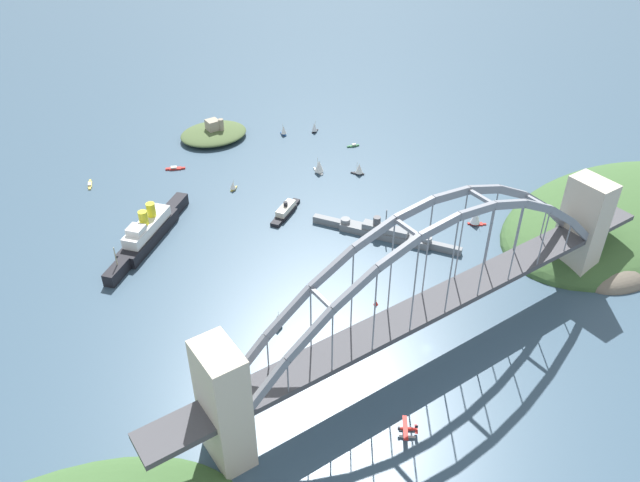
{
  "coord_description": "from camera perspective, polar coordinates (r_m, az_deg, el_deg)",
  "views": [
    {
      "loc": [
        -144.31,
        -132.12,
        190.51
      ],
      "look_at": [
        0.0,
        80.34,
        8.0
      ],
      "focal_mm": 35.37,
      "sensor_mm": 36.0,
      "label": 1
    }
  ],
  "objects": [
    {
      "name": "ground_plane",
      "position": [
        273.08,
        9.65,
        -9.49
      ],
      "size": [
        1400.0,
        1400.0,
        0.0
      ],
      "primitive_type": "plane",
      "color": "#385166"
    },
    {
      "name": "harbor_arch_bridge",
      "position": [
        254.88,
        10.24,
        -5.15
      ],
      "size": [
        246.51,
        19.28,
        71.37
      ],
      "color": "beige",
      "rests_on": "ground"
    },
    {
      "name": "headland_east_shore",
      "position": [
        381.58,
        25.88,
        1.53
      ],
      "size": [
        167.42,
        97.19,
        30.22
      ],
      "color": "#3D6033",
      "rests_on": "ground"
    },
    {
      "name": "ocean_liner",
      "position": [
        337.86,
        -15.26,
        0.82
      ],
      "size": [
        64.98,
        55.46,
        19.29
      ],
      "color": "black",
      "rests_on": "ground"
    },
    {
      "name": "naval_cruiser",
      "position": [
        331.87,
        5.8,
        0.78
      ],
      "size": [
        47.22,
        69.99,
        17.04
      ],
      "color": "slate",
      "rests_on": "ground"
    },
    {
      "name": "harbor_ferry_steamer",
      "position": [
        349.44,
        -3.13,
        2.76
      ],
      "size": [
        26.66,
        19.17,
        7.77
      ],
      "color": "black",
      "rests_on": "ground"
    },
    {
      "name": "fort_island_mid_harbor",
      "position": [
        437.79,
        -9.6,
        9.6
      ],
      "size": [
        45.36,
        38.45,
        13.77
      ],
      "color": "#4C6038",
      "rests_on": "ground"
    },
    {
      "name": "seaplane_taxiing_near_bridge",
      "position": [
        240.58,
        7.87,
        -16.59
      ],
      "size": [
        8.86,
        9.7,
        5.14
      ],
      "color": "#B7B7B2",
      "rests_on": "ground"
    },
    {
      "name": "small_boat_0",
      "position": [
        249.52,
        -9.52,
        -13.18
      ],
      "size": [
        9.72,
        9.49,
        11.57
      ],
      "color": "brown",
      "rests_on": "ground"
    },
    {
      "name": "small_boat_1",
      "position": [
        422.05,
        3.03,
        8.62
      ],
      "size": [
        8.32,
        3.32,
        1.86
      ],
      "color": "#2D6B3D",
      "rests_on": "ground"
    },
    {
      "name": "small_boat_2",
      "position": [
        388.17,
        -0.09,
        6.78
      ],
      "size": [
        5.84,
        10.11,
        9.83
      ],
      "color": "silver",
      "rests_on": "ground"
    },
    {
      "name": "small_boat_3",
      "position": [
        439.73,
        -0.51,
        10.26
      ],
      "size": [
        6.67,
        4.95,
        7.99
      ],
      "color": "black",
      "rests_on": "ground"
    },
    {
      "name": "small_boat_4",
      "position": [
        349.53,
        13.91,
        2.1
      ],
      "size": [
        9.15,
        8.26,
        9.89
      ],
      "color": "#B2231E",
      "rests_on": "ground"
    },
    {
      "name": "small_boat_5",
      "position": [
        404.17,
        -12.99,
        6.43
      ],
      "size": [
        11.59,
        7.05,
        1.92
      ],
      "color": "#B2231E",
      "rests_on": "ground"
    },
    {
      "name": "small_boat_6",
      "position": [
        436.35,
        -3.31,
        9.97
      ],
      "size": [
        3.76,
        6.72,
        7.76
      ],
      "color": "#234C8C",
      "rests_on": "ground"
    },
    {
      "name": "small_boat_7",
      "position": [
        387.78,
        3.56,
        6.55
      ],
      "size": [
        7.02,
        7.69,
        8.31
      ],
      "color": "black",
      "rests_on": "ground"
    },
    {
      "name": "small_boat_8",
      "position": [
        276.5,
        -3.85,
        -7.18
      ],
      "size": [
        6.72,
        6.45,
        8.04
      ],
      "color": "gold",
      "rests_on": "ground"
    },
    {
      "name": "small_boat_9",
      "position": [
        374.5,
        -7.88,
        4.97
      ],
      "size": [
        5.99,
        4.75,
        6.18
      ],
      "color": "gold",
      "rests_on": "ground"
    },
    {
      "name": "small_boat_10",
      "position": [
        400.97,
        -20.1,
        4.82
      ],
      "size": [
        5.21,
        11.66,
        1.78
      ],
      "color": "gold",
      "rests_on": "ground"
    },
    {
      "name": "channel_marker_buoy",
      "position": [
        289.77,
        5.08,
        -5.59
      ],
      "size": [
        2.2,
        2.2,
        2.75
      ],
      "color": "red",
      "rests_on": "ground"
    }
  ]
}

